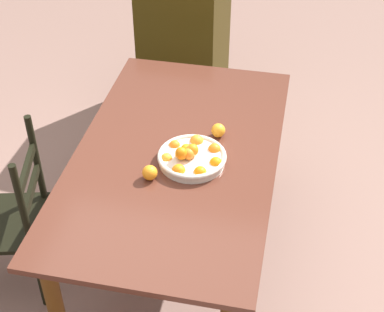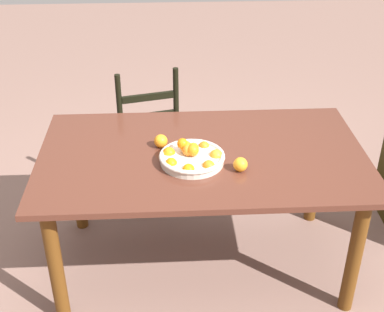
{
  "view_description": "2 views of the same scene",
  "coord_description": "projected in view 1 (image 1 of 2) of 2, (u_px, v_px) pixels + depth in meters",
  "views": [
    {
      "loc": [
        -2.25,
        -0.55,
        2.62
      ],
      "look_at": [
        -0.06,
        -0.09,
        0.81
      ],
      "focal_mm": 54.71,
      "sensor_mm": 36.0,
      "label": 1
    },
    {
      "loc": [
        -0.19,
        -2.43,
        2.22
      ],
      "look_at": [
        -0.06,
        -0.09,
        0.81
      ],
      "focal_mm": 49.57,
      "sensor_mm": 36.0,
      "label": 2
    }
  ],
  "objects": [
    {
      "name": "orange_loose_1",
      "position": [
        218.0,
        130.0,
        3.04
      ],
      "size": [
        0.07,
        0.07,
        0.07
      ],
      "primitive_type": "sphere",
      "color": "orange",
      "rests_on": "dining_table"
    },
    {
      "name": "cabinet",
      "position": [
        185.0,
        40.0,
        4.34
      ],
      "size": [
        0.68,
        0.58,
        1.12
      ],
      "primitive_type": "cube",
      "rotation": [
        0.0,
        0.0,
        -0.03
      ],
      "color": "#2F2507",
      "rests_on": "ground"
    },
    {
      "name": "ground_plane",
      "position": [
        179.0,
        254.0,
        3.45
      ],
      "size": [
        12.0,
        12.0,
        0.0
      ],
      "primitive_type": "plane",
      "color": "#806055"
    },
    {
      "name": "orange_loose_0",
      "position": [
        150.0,
        173.0,
        2.78
      ],
      "size": [
        0.07,
        0.07,
        0.07
      ],
      "primitive_type": "sphere",
      "color": "orange",
      "rests_on": "dining_table"
    },
    {
      "name": "fruit_bowl",
      "position": [
        192.0,
        157.0,
        2.88
      ],
      "size": [
        0.34,
        0.34,
        0.12
      ],
      "color": "beige",
      "rests_on": "dining_table"
    },
    {
      "name": "chair_near_window",
      "position": [
        11.0,
        221.0,
        3.04
      ],
      "size": [
        0.52,
        0.52,
        0.98
      ],
      "rotation": [
        0.0,
        0.0,
        3.38
      ],
      "color": "black",
      "rests_on": "ground"
    },
    {
      "name": "dining_table",
      "position": [
        177.0,
        168.0,
        3.03
      ],
      "size": [
        1.75,
        1.02,
        0.77
      ],
      "color": "#50291D",
      "rests_on": "ground"
    }
  ]
}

